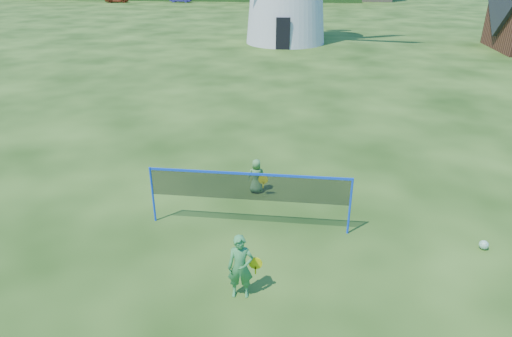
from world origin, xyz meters
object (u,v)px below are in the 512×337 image
Objects in this scene: badminton_net at (249,188)px; player_boy at (257,176)px; play_ball at (484,245)px; player_girl at (241,267)px.

badminton_net is 4.86× the size of player_boy.
player_boy reaches higher than play_ball.
play_ball is (5.50, 2.28, -0.60)m from player_girl.
play_ball is at bearing -2.90° from badminton_net.
play_ball is at bearing 16.58° from player_girl.
player_girl is 5.98m from play_ball.
player_boy is 4.72× the size of play_ball.
badminton_net is 5.78m from play_ball.
player_boy is at bearing 86.78° from player_girl.
badminton_net is 2.00m from player_boy.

